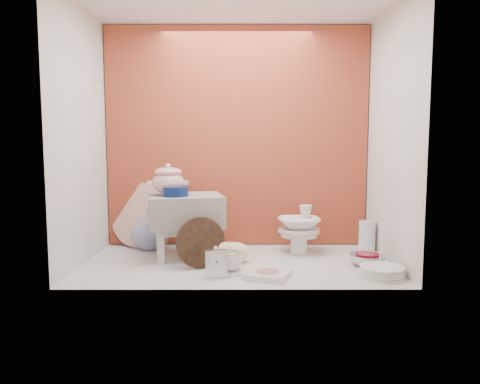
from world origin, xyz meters
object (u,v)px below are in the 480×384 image
(soup_tureen, at_px, (168,179))
(gold_rim_teacup, at_px, (230,261))
(mantel_clock, at_px, (216,262))
(crystal_bowl, at_px, (367,260))
(dinner_plate_stack, at_px, (382,272))
(blue_white_vase, at_px, (151,229))
(step_stool, at_px, (186,226))
(porcelain_tower, at_px, (299,229))
(floral_platter, at_px, (140,215))
(plush_pig, at_px, (234,252))

(soup_tureen, relative_size, gold_rim_teacup, 1.75)
(mantel_clock, relative_size, crystal_bowl, 0.81)
(gold_rim_teacup, xyz_separation_m, dinner_plate_stack, (0.80, -0.09, -0.04))
(blue_white_vase, xyz_separation_m, dinner_plate_stack, (1.35, -0.66, -0.11))
(step_stool, bearing_deg, porcelain_tower, -3.73)
(crystal_bowl, height_order, porcelain_tower, porcelain_tower)
(floral_platter, height_order, mantel_clock, floral_platter)
(mantel_clock, relative_size, porcelain_tower, 0.53)
(plush_pig, xyz_separation_m, dinner_plate_stack, (0.78, -0.29, -0.04))
(step_stool, height_order, porcelain_tower, step_stool)
(step_stool, xyz_separation_m, soup_tureen, (-0.10, -0.02, 0.29))
(soup_tureen, bearing_deg, crystal_bowl, -8.84)
(floral_platter, height_order, dinner_plate_stack, floral_platter)
(soup_tureen, distance_m, gold_rim_teacup, 0.66)
(crystal_bowl, bearing_deg, plush_pig, 175.54)
(mantel_clock, relative_size, gold_rim_teacup, 1.23)
(step_stool, relative_size, gold_rim_teacup, 3.30)
(porcelain_tower, bearing_deg, crystal_bowl, -40.41)
(mantel_clock, xyz_separation_m, gold_rim_teacup, (0.08, 0.09, -0.02))
(dinner_plate_stack, xyz_separation_m, crystal_bowl, (-0.01, 0.23, 0.00))
(gold_rim_teacup, bearing_deg, porcelain_tower, 46.20)
(gold_rim_teacup, relative_size, crystal_bowl, 0.65)
(gold_rim_teacup, bearing_deg, blue_white_vase, 133.94)
(step_stool, xyz_separation_m, porcelain_tower, (0.72, 0.10, -0.04))
(soup_tureen, bearing_deg, floral_platter, 128.95)
(mantel_clock, distance_m, porcelain_tower, 0.75)
(soup_tureen, distance_m, blue_white_vase, 0.45)
(step_stool, xyz_separation_m, mantel_clock, (0.21, -0.44, -0.11))
(gold_rim_teacup, relative_size, dinner_plate_stack, 0.56)
(gold_rim_teacup, xyz_separation_m, crystal_bowl, (0.79, 0.15, -0.03))
(mantel_clock, distance_m, dinner_plate_stack, 0.88)
(floral_platter, relative_size, blue_white_vase, 1.64)
(dinner_plate_stack, bearing_deg, gold_rim_teacup, 173.78)
(mantel_clock, distance_m, crystal_bowl, 0.90)
(blue_white_vase, relative_size, mantel_clock, 1.63)
(mantel_clock, bearing_deg, crystal_bowl, 3.49)
(blue_white_vase, height_order, gold_rim_teacup, blue_white_vase)
(dinner_plate_stack, distance_m, porcelain_tower, 0.67)
(mantel_clock, xyz_separation_m, crystal_bowl, (0.87, 0.24, -0.05))
(soup_tureen, bearing_deg, gold_rim_teacup, -40.40)
(blue_white_vase, bearing_deg, step_stool, -40.14)
(blue_white_vase, distance_m, porcelain_tower, 0.99)
(mantel_clock, height_order, crystal_bowl, mantel_clock)
(dinner_plate_stack, relative_size, crystal_bowl, 1.16)
(dinner_plate_stack, xyz_separation_m, porcelain_tower, (-0.37, 0.54, 0.13))
(dinner_plate_stack, bearing_deg, blue_white_vase, 154.10)
(porcelain_tower, bearing_deg, dinner_plate_stack, -55.53)
(plush_pig, distance_m, dinner_plate_stack, 0.84)
(step_stool, xyz_separation_m, floral_platter, (-0.35, 0.29, 0.02))
(blue_white_vase, relative_size, gold_rim_teacup, 2.01)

